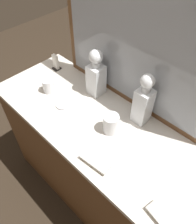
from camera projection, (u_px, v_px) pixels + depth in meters
The scene contains 11 objects.
ground_plane at pixel (98, 189), 1.87m from camera, with size 6.00×6.00×0.00m, color #2D2319.
dresser at pixel (98, 162), 1.57m from camera, with size 1.40×0.55×0.84m.
dresser_mirror at pixel (134, 47), 1.12m from camera, with size 0.98×0.03×0.71m.
crystal_decanter_front at pixel (96, 77), 1.34m from camera, with size 0.09×0.09×0.30m.
crystal_decanter_center at pixel (143, 103), 1.18m from camera, with size 0.08×0.08×0.31m.
crystal_tumbler_center at pixel (111, 124), 1.18m from camera, with size 0.08×0.08×0.11m.
crystal_tumbler_far_right at pixel (48, 86), 1.41m from camera, with size 0.07×0.07×0.09m.
silver_brush_far_left at pixel (95, 162), 1.07m from camera, with size 0.16×0.07×0.02m.
silver_brush_right at pixel (165, 221), 0.89m from camera, with size 0.17×0.09×0.02m.
porcelain_dish at pixel (62, 105), 1.34m from camera, with size 0.07×0.07×0.01m.
napkin_holder at pixel (56, 63), 1.57m from camera, with size 0.05×0.05×0.11m.
Camera 1 is at (0.58, -0.59, 1.80)m, focal length 36.43 mm.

